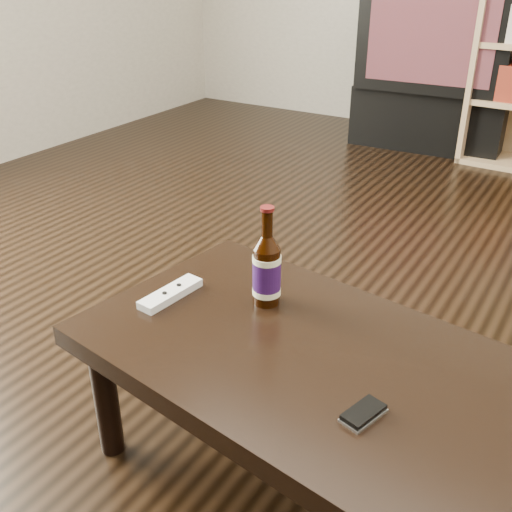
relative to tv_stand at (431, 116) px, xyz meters
The scene contains 7 objects.
floor 2.68m from the tv_stand, 80.67° to the right, with size 5.00×6.00×0.01m, color black.
tv_stand is the anchor object (origin of this frame).
tv 0.52m from the tv_stand, 87.32° to the right, with size 0.91×0.60×0.66m.
coffee_table 2.99m from the tv_stand, 78.26° to the right, with size 1.10×0.74×0.38m.
beer_bottle 2.84m from the tv_stand, 81.43° to the right, with size 0.08×0.08×0.25m.
phone 3.16m from the tv_stand, 75.67° to the right, with size 0.07×0.10×0.02m.
remote 2.92m from the tv_stand, 85.91° to the right, with size 0.07×0.18×0.02m.
Camera 1 is at (0.62, -1.24, 1.15)m, focal length 42.00 mm.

